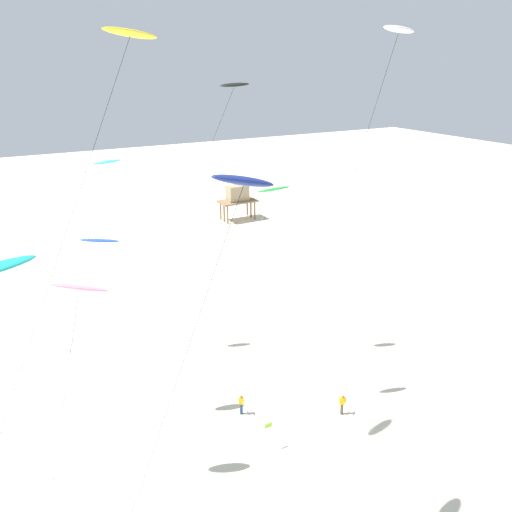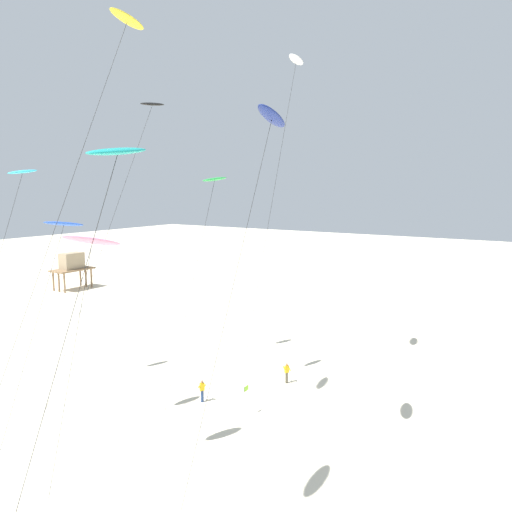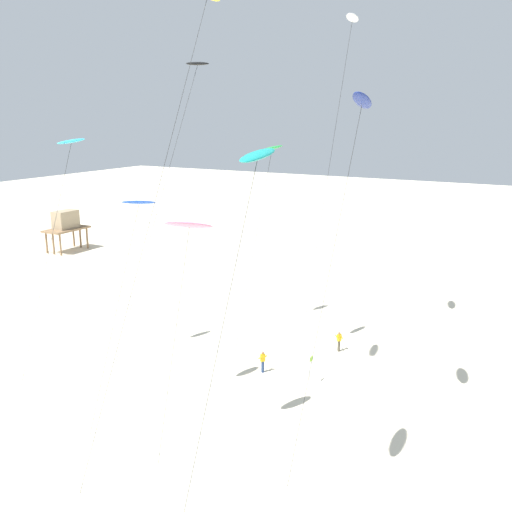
# 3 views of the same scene
# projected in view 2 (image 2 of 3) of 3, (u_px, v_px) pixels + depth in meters

# --- Properties ---
(ground_plane) EXTENTS (260.00, 260.00, 0.00)m
(ground_plane) POSITION_uv_depth(u_px,v_px,m) (292.00, 404.00, 35.81)
(ground_plane) COLOR beige
(kite_navy) EXTENTS (9.11, 1.33, 20.01)m
(kite_navy) POSITION_uv_depth(u_px,v_px,m) (271.00, 118.00, 26.05)
(kite_navy) COLOR navy
(kite_navy) RESTS_ON ground
(kite_cyan) EXTENTS (7.07, 1.20, 17.10)m
(kite_cyan) POSITION_uv_depth(u_px,v_px,m) (21.00, 176.00, 36.48)
(kite_cyan) COLOR #33BFE0
(kite_cyan) RESTS_ON ground
(kite_teal) EXTENTS (8.27, 1.20, 17.38)m
(kite_teal) POSITION_uv_depth(u_px,v_px,m) (117.00, 154.00, 18.83)
(kite_teal) COLOR teal
(kite_teal) RESTS_ON ground
(kite_black) EXTENTS (11.84, 1.52, 22.74)m
(kite_black) POSITION_uv_depth(u_px,v_px,m) (150.00, 110.00, 40.26)
(kite_black) COLOR black
(kite_black) RESTS_ON ground
(kite_green) EXTENTS (6.71, 1.13, 16.60)m
(kite_green) POSITION_uv_depth(u_px,v_px,m) (214.00, 183.00, 36.93)
(kite_green) COLOR green
(kite_green) RESTS_ON ground
(kite_blue) EXTENTS (6.30, 1.32, 13.77)m
(kite_blue) POSITION_uv_depth(u_px,v_px,m) (63.00, 226.00, 30.36)
(kite_blue) COLOR blue
(kite_blue) RESTS_ON ground
(kite_pink) EXTENTS (4.81, 1.92, 13.48)m
(kite_pink) POSITION_uv_depth(u_px,v_px,m) (92.00, 242.00, 25.72)
(kite_pink) COLOR pink
(kite_pink) RESTS_ON ground
(kite_yellow) EXTENTS (12.77, 1.42, 25.75)m
(kite_yellow) POSITION_uv_depth(u_px,v_px,m) (125.00, 25.00, 28.27)
(kite_yellow) COLOR yellow
(kite_yellow) RESTS_ON ground
(kite_white) EXTENTS (8.95, 1.33, 26.03)m
(kite_white) POSITION_uv_depth(u_px,v_px,m) (296.00, 63.00, 38.92)
(kite_white) COLOR white
(kite_white) RESTS_ON ground
(kite_flyer_nearest) EXTENTS (0.71, 0.70, 1.67)m
(kite_flyer_nearest) POSITION_uv_depth(u_px,v_px,m) (287.00, 372.00, 39.61)
(kite_flyer_nearest) COLOR #4C4738
(kite_flyer_nearest) RESTS_ON ground
(kite_flyer_middle) EXTENTS (0.72, 0.71, 1.67)m
(kite_flyer_middle) POSITION_uv_depth(u_px,v_px,m) (202.00, 390.00, 36.10)
(kite_flyer_middle) COLOR navy
(kite_flyer_middle) RESTS_ON ground
(stilt_house) EXTENTS (6.17, 3.35, 5.71)m
(stilt_house) POSITION_uv_depth(u_px,v_px,m) (72.00, 264.00, 76.02)
(stilt_house) COLOR #846647
(stilt_house) RESTS_ON ground
(marker_flag) EXTENTS (0.56, 0.05, 2.10)m
(marker_flag) POSITION_uv_depth(u_px,v_px,m) (245.00, 395.00, 33.88)
(marker_flag) COLOR gray
(marker_flag) RESTS_ON ground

